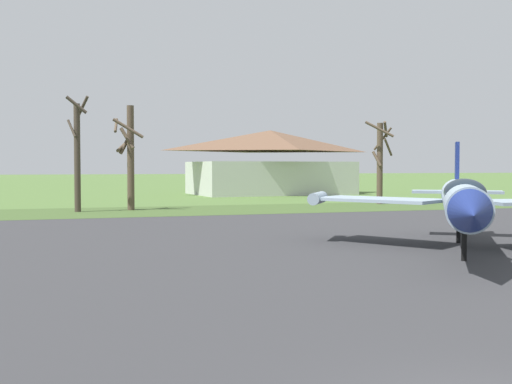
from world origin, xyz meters
TOP-DOWN VIEW (x-y plane):
  - asphalt_apron at (0.00, 14.62)m, footprint 102.95×48.72m
  - grass_verge_strip at (0.00, 44.98)m, footprint 162.95×12.00m
  - jet_fighter_front_right at (10.74, 15.72)m, footprint 13.71×15.18m
  - bare_tree_center at (-4.27, 46.03)m, footprint 1.92×1.97m
  - bare_tree_right_of_center at (0.02, 46.83)m, footprint 2.54×3.06m
  - bare_tree_far_right at (24.63, 48.09)m, footprint 3.31×3.33m
  - visitor_building at (22.10, 73.98)m, footprint 22.34×14.42m

SIDE VIEW (x-z plane):
  - asphalt_apron at x=0.00m, z-range 0.00..0.05m
  - grass_verge_strip at x=0.00m, z-range 0.00..0.06m
  - jet_fighter_front_right at x=10.74m, z-range -0.21..4.87m
  - visitor_building at x=22.10m, z-range -0.03..8.65m
  - bare_tree_far_right at x=24.63m, z-range 0.40..8.61m
  - bare_tree_right_of_center at x=0.02m, z-range 0.40..9.34m
  - bare_tree_center at x=-4.27m, z-range 0.15..9.73m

